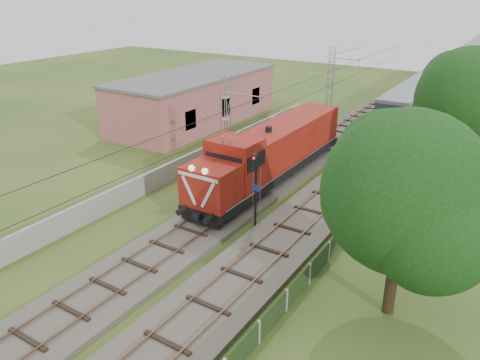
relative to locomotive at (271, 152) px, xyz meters
The scene contains 12 objects.
ground 13.80m from the locomotive, 90.00° to the right, with size 140.00×140.00×0.00m, color #314A1B.
track_main 6.95m from the locomotive, 90.00° to the right, with size 4.20×70.00×0.45m.
track_side 8.42m from the locomotive, 52.03° to the left, with size 4.20×80.00×0.45m.
catenary 3.75m from the locomotive, 151.59° to the right, with size 3.31×70.00×8.00m.
boundary_wall 6.89m from the locomotive, 166.22° to the right, with size 0.25×40.00×1.50m, color #9E9E99.
station_building 18.25m from the locomotive, 145.24° to the left, with size 8.40×20.40×5.22m.
fence 13.39m from the locomotive, 52.94° to the right, with size 0.12×32.00×1.20m.
locomotive is the anchor object (origin of this frame).
coach_rake 59.36m from the locomotive, 85.17° to the left, with size 3.08×91.86×3.56m.
signal_post 7.59m from the locomotive, 68.75° to the right, with size 0.54×0.42×4.89m.
tree_a 16.42m from the locomotive, 41.33° to the right, with size 7.32×6.97×9.49m.
tree_b 14.49m from the locomotive, 31.52° to the left, with size 7.77×7.40×10.07m.
Camera 1 is at (15.57, -15.43, 13.89)m, focal length 35.00 mm.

